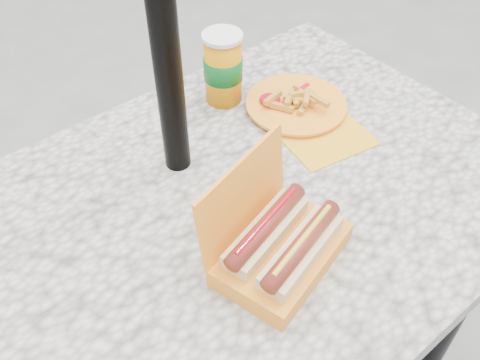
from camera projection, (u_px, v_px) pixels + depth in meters
picnic_table at (229, 245)px, 1.06m from camera, size 1.20×0.80×0.75m
hotdog_box at (280, 244)px, 0.87m from camera, size 0.26×0.21×0.18m
fries_plate at (298, 106)px, 1.18m from camera, size 0.23×0.31×0.04m
soda_cup at (223, 68)px, 1.16m from camera, size 0.09×0.09×0.16m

